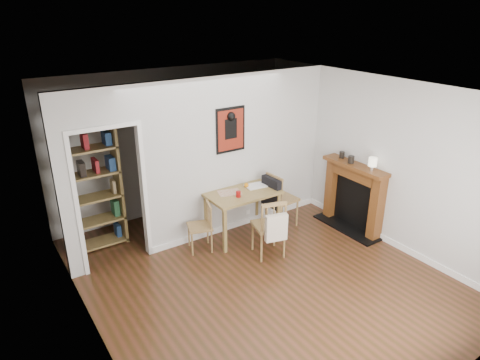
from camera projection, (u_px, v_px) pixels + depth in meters
ground at (258, 274)px, 6.11m from camera, size 5.20×5.20×0.00m
room_shell at (214, 161)px, 6.70m from camera, size 5.20×5.20×5.20m
dining_table at (242, 197)px, 6.88m from camera, size 1.16×0.74×0.79m
chair_left at (200, 227)px, 6.58m from camera, size 0.49×0.49×0.78m
chair_right at (281, 199)px, 7.27m from camera, size 0.58×0.52×0.98m
chair_front at (269, 226)px, 6.41m from camera, size 0.58×0.62×0.95m
bookshelf at (91, 186)px, 6.46m from camera, size 0.87×0.35×2.06m
fireplace at (354, 194)px, 7.17m from camera, size 0.45×1.25×1.16m
red_glass at (238, 194)px, 6.64m from camera, size 0.08×0.08×0.10m
orange_fruit at (246, 185)px, 6.99m from camera, size 0.07×0.07×0.07m
placemat at (230, 193)px, 6.81m from camera, size 0.41×0.36×0.00m
notebook at (255, 186)px, 7.04m from camera, size 0.35×0.28×0.02m
mantel_lamp at (373, 163)px, 6.63m from camera, size 0.13×0.13×0.21m
ceramic_jar_a at (351, 160)px, 6.97m from camera, size 0.10×0.10×0.12m
ceramic_jar_b at (342, 155)px, 7.21m from camera, size 0.09×0.09×0.11m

